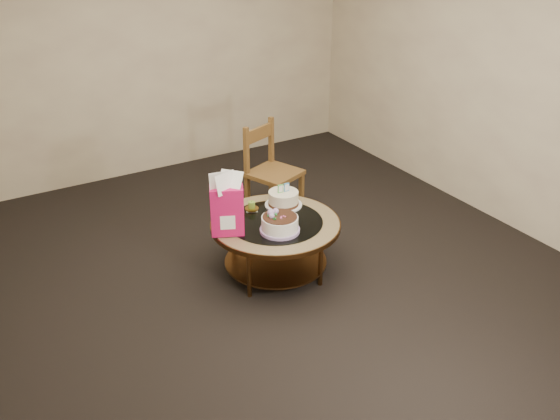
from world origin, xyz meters
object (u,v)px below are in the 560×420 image
coffee_table (275,230)px  dining_chair (271,171)px  cream_cake (283,199)px  gift_bag (227,204)px  decorated_cake (280,225)px

coffee_table → dining_chair: 0.98m
cream_cake → gift_bag: (-0.59, -0.18, 0.18)m
gift_bag → dining_chair: gift_bag is taller
gift_bag → dining_chair: 1.22m
coffee_table → gift_bag: (-0.40, 0.03, 0.32)m
cream_cake → coffee_table: bearing=-132.6°
decorated_cake → cream_cake: size_ratio=1.00×
decorated_cake → dining_chair: 1.14m
decorated_cake → cream_cake: cream_cake is taller
coffee_table → dining_chair: bearing=62.0°
decorated_cake → dining_chair: bearing=63.2°
decorated_cake → coffee_table: bearing=70.6°
decorated_cake → dining_chair: dining_chair is taller
dining_chair → cream_cake: bearing=-133.2°
decorated_cake → cream_cake: 0.44m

